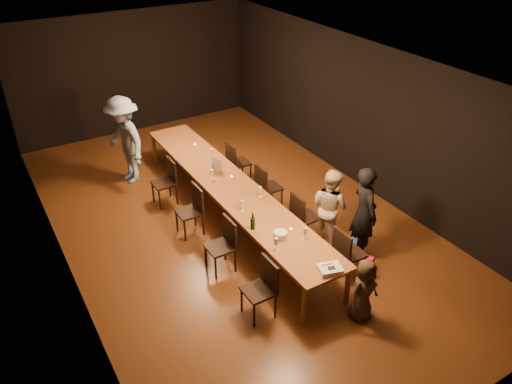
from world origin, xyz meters
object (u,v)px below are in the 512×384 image
champagne_bottle (253,221)px  chair_left_1 (220,247)px  woman_birthday (364,212)px  birthday_cake (330,269)px  chair_right_1 (306,216)px  man_blue (125,140)px  woman_tan (330,207)px  ice_bucket (217,167)px  plate_stack (280,235)px  child (364,290)px  chair_left_0 (258,290)px  chair_right_2 (269,187)px  chair_left_3 (164,183)px  table (230,188)px  chair_right_3 (239,162)px  chair_right_0 (350,252)px  chair_left_2 (189,211)px

champagne_bottle → chair_left_1: bearing=158.9°
chair_left_1 → champagne_bottle: bearing=-111.1°
woman_birthday → birthday_cake: (-1.34, -0.81, -0.05)m
chair_right_1 → chair_left_1: size_ratio=1.00×
chair_left_1 → woman_birthday: woman_birthday is taller
chair_left_1 → man_blue: size_ratio=0.49×
woman_tan → man_blue: (-2.30, 3.94, 0.22)m
woman_birthday → man_blue: 5.18m
chair_right_1 → chair_left_1: same height
chair_left_1 → ice_bucket: bearing=-26.0°
chair_right_1 → champagne_bottle: 1.29m
birthday_cake → chair_right_1: bearing=81.5°
plate_stack → child: bearing=-69.4°
plate_stack → chair_left_0: bearing=-142.6°
chair_right_2 → plate_stack: chair_right_2 is taller
chair_left_3 → plate_stack: chair_left_3 is taller
ice_bucket → man_blue: bearing=122.1°
chair_right_1 → champagne_bottle: size_ratio=2.90×
chair_right_2 → ice_bucket: size_ratio=4.37×
table → man_blue: 2.73m
chair_left_3 → man_blue: size_ratio=0.49×
table → chair_right_2: 0.88m
chair_right_3 → chair_left_3: size_ratio=1.00×
child → ice_bucket: child is taller
chair_right_0 → chair_right_2: 2.40m
chair_right_1 → chair_left_3: bearing=-144.7°
woman_birthday → plate_stack: bearing=94.9°
man_blue → table: bearing=15.3°
table → chair_left_2: bearing=180.0°
chair_right_1 → plate_stack: size_ratio=4.45×
chair_right_0 → chair_left_0: size_ratio=1.00×
champagne_bottle → ice_bucket: bearing=79.4°
man_blue → chair_left_2: bearing=-2.8°
chair_right_3 → chair_left_2: (-1.70, -1.20, 0.00)m
child → champagne_bottle: size_ratio=3.18×
chair_right_0 → child: (-0.44, -0.81, 0.05)m
chair_right_2 → plate_stack: size_ratio=4.45×
child → chair_right_1: bearing=71.0°
chair_left_0 → plate_stack: 0.99m
table → chair_right_1: bearing=-54.7°
man_blue → chair_right_0: bearing=12.6°
chair_right_1 → chair_right_0: bearing=-0.0°
chair_left_3 → plate_stack: size_ratio=4.45×
chair_left_1 → champagne_bottle: (0.50, -0.19, 0.45)m
chair_left_2 → man_blue: 2.53m
man_blue → ice_bucket: bearing=22.4°
chair_right_3 → chair_left_3: (-1.70, 0.00, 0.00)m
chair_left_3 → woman_birthday: woman_birthday is taller
table → ice_bucket: ice_bucket is taller
chair_right_1 → child: child is taller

